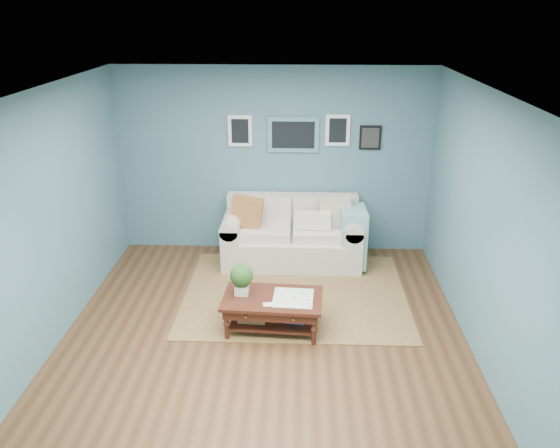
{
  "coord_description": "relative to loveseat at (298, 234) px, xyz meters",
  "views": [
    {
      "loc": [
        0.38,
        -5.11,
        3.47
      ],
      "look_at": [
        0.14,
        1.0,
        0.99
      ],
      "focal_mm": 35.0,
      "sensor_mm": 36.0,
      "label": 1
    }
  ],
  "objects": [
    {
      "name": "room_shell",
      "position": [
        -0.35,
        -1.97,
        0.94
      ],
      "size": [
        5.0,
        5.02,
        2.7
      ],
      "color": "brown",
      "rests_on": "ground"
    },
    {
      "name": "loveseat",
      "position": [
        0.0,
        0.0,
        0.0
      ],
      "size": [
        1.99,
        0.9,
        1.02
      ],
      "color": "beige",
      "rests_on": "ground"
    },
    {
      "name": "coffee_table",
      "position": [
        -0.33,
        -1.79,
        -0.07
      ],
      "size": [
        1.15,
        0.71,
        0.78
      ],
      "rotation": [
        0.0,
        0.0,
        -0.06
      ],
      "color": "#39120C",
      "rests_on": "ground"
    },
    {
      "name": "area_rug",
      "position": [
        -0.03,
        -0.96,
        -0.41
      ],
      "size": [
        2.82,
        2.25,
        0.01
      ],
      "primitive_type": "cube",
      "color": "brown",
      "rests_on": "ground"
    }
  ]
}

